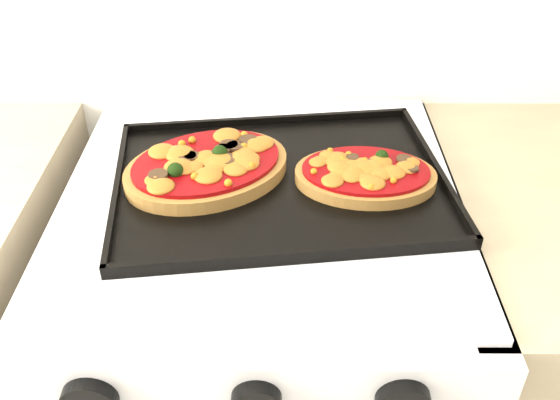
# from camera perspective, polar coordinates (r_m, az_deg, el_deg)

# --- Properties ---
(stove) EXTENTS (0.60, 0.60, 0.91)m
(stove) POSITION_cam_1_polar(r_m,az_deg,el_deg) (1.25, -1.37, -16.33)
(stove) COLOR silver
(stove) RESTS_ON floor
(control_panel) EXTENTS (0.60, 0.02, 0.09)m
(control_panel) POSITION_cam_1_polar(r_m,az_deg,el_deg) (0.74, -2.41, -16.74)
(control_panel) COLOR silver
(control_panel) RESTS_ON stove
(baking_tray) EXTENTS (0.53, 0.42, 0.02)m
(baking_tray) POSITION_cam_1_polar(r_m,az_deg,el_deg) (0.93, 0.01, 1.91)
(baking_tray) COLOR black
(baking_tray) RESTS_ON stove
(pizza_left) EXTENTS (0.31, 0.28, 0.04)m
(pizza_left) POSITION_cam_1_polar(r_m,az_deg,el_deg) (0.94, -6.73, 3.14)
(pizza_left) COLOR olive
(pizza_left) RESTS_ON baking_tray
(pizza_right) EXTENTS (0.22, 0.16, 0.03)m
(pizza_right) POSITION_cam_1_polar(r_m,az_deg,el_deg) (0.93, 7.83, 2.41)
(pizza_right) COLOR olive
(pizza_right) RESTS_ON baking_tray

